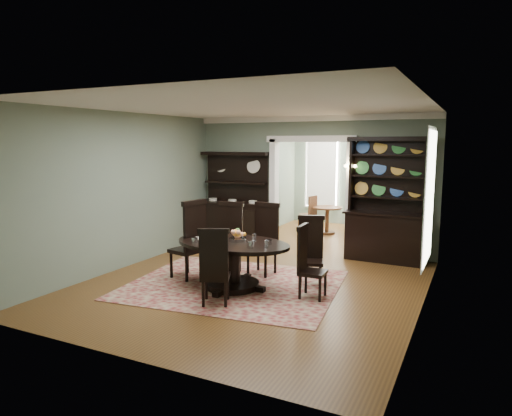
{
  "coord_description": "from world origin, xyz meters",
  "views": [
    {
      "loc": [
        3.38,
        -6.73,
        2.42
      ],
      "look_at": [
        -0.2,
        0.6,
        1.25
      ],
      "focal_mm": 32.0,
      "sensor_mm": 36.0,
      "label": 1
    }
  ],
  "objects": [
    {
      "name": "right_window",
      "position": [
        2.69,
        0.93,
        1.6
      ],
      "size": [
        0.15,
        1.47,
        2.12
      ],
      "color": "white",
      "rests_on": "wall_right"
    },
    {
      "name": "chair_far_left",
      "position": [
        -0.73,
        0.55,
        0.7
      ],
      "size": [
        0.53,
        0.51,
        1.33
      ],
      "rotation": [
        0.0,
        0.0,
        3.23
      ],
      "color": "black",
      "rests_on": "rug"
    },
    {
      "name": "centerpiece",
      "position": [
        -0.16,
        -0.17,
        0.86
      ],
      "size": [
        1.46,
        0.94,
        0.24
      ],
      "color": "silver",
      "rests_on": "dining_table"
    },
    {
      "name": "doorway_trim",
      "position": [
        0.0,
        3.0,
        1.62
      ],
      "size": [
        2.08,
        0.25,
        2.57
      ],
      "color": "white",
      "rests_on": "floor"
    },
    {
      "name": "parlor_chair_left",
      "position": [
        -0.65,
        4.77,
        0.54
      ],
      "size": [
        0.47,
        0.45,
        1.01
      ],
      "rotation": [
        0.0,
        0.0,
        1.3
      ],
      "color": "#4F2916",
      "rests_on": "parlor_floor"
    },
    {
      "name": "welsh_dresser",
      "position": [
        1.72,
        2.72,
        0.92
      ],
      "size": [
        1.65,
        0.66,
        2.54
      ],
      "rotation": [
        0.0,
        0.0,
        -0.04
      ],
      "color": "black",
      "rests_on": "floor"
    },
    {
      "name": "chair_end_right",
      "position": [
        1.06,
        -0.15,
        0.61
      ],
      "size": [
        0.43,
        0.45,
        1.16
      ],
      "rotation": [
        0.0,
        0.0,
        -1.52
      ],
      "color": "black",
      "rests_on": "rug"
    },
    {
      "name": "chair_near",
      "position": [
        -0.04,
        -1.13,
        0.63
      ],
      "size": [
        0.57,
        0.56,
        1.19
      ],
      "rotation": [
        0.0,
        0.0,
        0.42
      ],
      "color": "black",
      "rests_on": "rug"
    },
    {
      "name": "chair_far_mid",
      "position": [
        -0.11,
        0.78,
        0.69
      ],
      "size": [
        0.52,
        0.5,
        1.32
      ],
      "rotation": [
        0.0,
        0.0,
        3.06
      ],
      "color": "black",
      "rests_on": "rug"
    },
    {
      "name": "room",
      "position": [
        0.0,
        0.04,
        1.58
      ],
      "size": [
        5.51,
        6.01,
        3.01
      ],
      "color": "brown",
      "rests_on": "ground"
    },
    {
      "name": "chair_far_right",
      "position": [
        0.89,
        0.49,
        0.63
      ],
      "size": [
        0.55,
        0.54,
        1.19
      ],
      "rotation": [
        0.0,
        0.0,
        3.48
      ],
      "color": "black",
      "rests_on": "rug"
    },
    {
      "name": "wall_sconce",
      "position": [
        0.95,
        2.85,
        1.89
      ],
      "size": [
        0.27,
        0.21,
        0.21
      ],
      "color": "#B88331",
      "rests_on": "back_wall_right"
    },
    {
      "name": "parlor_chair_right",
      "position": [
        0.66,
        4.67,
        0.52
      ],
      "size": [
        0.45,
        0.44,
        0.98
      ],
      "rotation": [
        0.0,
        0.0,
        -1.3
      ],
      "color": "#4F2916",
      "rests_on": "parlor_floor"
    },
    {
      "name": "parlor",
      "position": [
        0.0,
        5.53,
        1.52
      ],
      "size": [
        3.51,
        3.5,
        3.01
      ],
      "color": "brown",
      "rests_on": "ground"
    },
    {
      "name": "parlor_table",
      "position": [
        -0.17,
        4.85,
        0.47
      ],
      "size": [
        0.79,
        0.79,
        0.73
      ],
      "color": "#4F2916",
      "rests_on": "parlor_floor"
    },
    {
      "name": "sideboard",
      "position": [
        -1.82,
        2.74,
        0.77
      ],
      "size": [
        1.71,
        0.7,
        2.2
      ],
      "rotation": [
        0.0,
        0.0,
        0.07
      ],
      "color": "black",
      "rests_on": "floor"
    },
    {
      "name": "dining_table",
      "position": [
        -0.21,
        -0.26,
        0.55
      ],
      "size": [
        2.06,
        1.94,
        0.79
      ],
      "rotation": [
        0.0,
        0.0,
        -0.04
      ],
      "color": "black",
      "rests_on": "rug"
    },
    {
      "name": "chair_end_left",
      "position": [
        -1.12,
        -0.13,
        0.75
      ],
      "size": [
        0.6,
        0.62,
        1.43
      ],
      "rotation": [
        0.0,
        0.0,
        1.36
      ],
      "color": "black",
      "rests_on": "rug"
    },
    {
      "name": "rug",
      "position": [
        -0.27,
        -0.11,
        0.01
      ],
      "size": [
        3.78,
        3.28,
        0.01
      ],
      "primitive_type": "cube",
      "rotation": [
        0.0,
        0.0,
        0.11
      ],
      "color": "maroon",
      "rests_on": "floor"
    }
  ]
}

